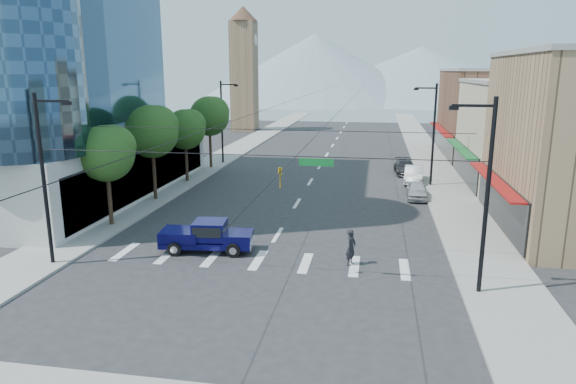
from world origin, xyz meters
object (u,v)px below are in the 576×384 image
at_px(pickup_truck, 207,235).
at_px(pedestrian, 351,247).
at_px(parked_car_far, 405,167).
at_px(parked_car_near, 417,190).
at_px(parked_car_mid, 414,175).

relative_size(pickup_truck, pedestrian, 2.78).
relative_size(pickup_truck, parked_car_far, 1.15).
height_order(pickup_truck, parked_car_near, pickup_truck).
height_order(pickup_truck, parked_car_far, pickup_truck).
bearing_deg(pedestrian, parked_car_far, 13.10).
bearing_deg(parked_car_far, parked_car_mid, -85.86).
bearing_deg(pedestrian, parked_car_mid, 9.98).
bearing_deg(parked_car_far, pickup_truck, -119.87).
relative_size(pedestrian, parked_car_mid, 0.43).
height_order(parked_car_near, parked_car_mid, parked_car_mid).
distance_m(pickup_truck, pedestrian, 8.24).
distance_m(pickup_truck, parked_car_near, 19.45).
xyz_separation_m(pedestrian, parked_car_mid, (4.61, 21.61, -0.22)).
height_order(parked_car_mid, parked_car_far, parked_car_mid).
bearing_deg(parked_car_near, parked_car_mid, 90.22).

